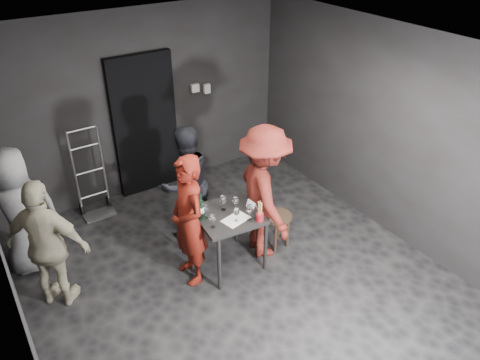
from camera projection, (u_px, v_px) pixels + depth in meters
floor at (235, 277)px, 5.60m from camera, size 4.50×5.00×0.02m
ceiling at (234, 52)px, 4.20m from camera, size 4.50×5.00×0.02m
wall_back at (141, 105)px, 6.70m from camera, size 4.50×0.04×2.70m
wall_front at (436, 343)px, 3.10m from camera, size 4.50×0.04×2.70m
wall_left at (4, 257)px, 3.85m from camera, size 0.04×5.00×2.70m
wall_right at (384, 131)px, 5.95m from camera, size 0.04×5.00×2.70m
doorway at (145, 126)px, 6.81m from camera, size 0.95×0.10×2.10m
wallbox_upper at (195, 88)px, 7.01m from camera, size 0.12×0.06×0.12m
wallbox_lower at (207, 89)px, 7.13m from camera, size 0.10×0.06×0.14m
hand_truck at (95, 199)px, 6.63m from camera, size 0.44×0.36×1.31m
tasting_table at (228, 221)px, 5.47m from camera, size 0.72×0.72×0.75m
stool at (278, 221)px, 5.92m from camera, size 0.36×0.36×0.47m
server_red at (188, 217)px, 5.18m from camera, size 0.44×0.64×1.71m
woman_black at (186, 181)px, 5.93m from camera, size 0.82×0.51×1.61m
man_maroon at (265, 184)px, 5.53m from camera, size 0.87×1.38×1.98m
bystander_cream at (48, 244)px, 4.87m from camera, size 0.99×0.95×1.59m
bystander_grey at (21, 209)px, 5.34m from camera, size 0.83×0.46×1.69m
tasting_mat at (236, 219)px, 5.32m from camera, size 0.34×0.27×0.00m
wine_glass_a at (213, 221)px, 5.15m from camera, size 0.09×0.09×0.18m
wine_glass_b at (205, 211)px, 5.29m from camera, size 0.08×0.08×0.20m
wine_glass_c at (223, 202)px, 5.43m from camera, size 0.10×0.10×0.21m
wine_glass_d at (236, 214)px, 5.25m from camera, size 0.09×0.09×0.19m
wine_glass_e at (250, 212)px, 5.26m from camera, size 0.09×0.09×0.22m
wine_glass_f at (236, 203)px, 5.43m from camera, size 0.09×0.09×0.19m
wine_bottle at (201, 210)px, 5.27m from camera, size 0.08×0.08×0.33m
breadstick_cup at (260, 212)px, 5.24m from camera, size 0.09×0.09×0.27m
reserved_card at (251, 205)px, 5.48m from camera, size 0.09×0.14×0.10m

